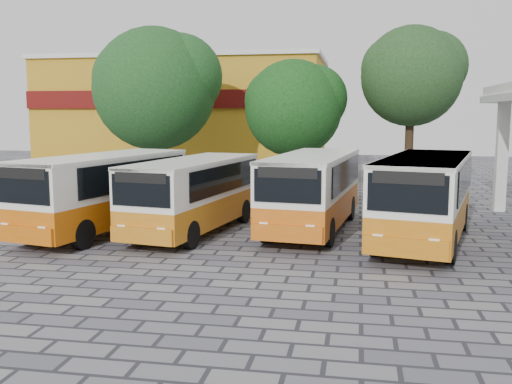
% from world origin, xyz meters
% --- Properties ---
extents(ground, '(90.00, 90.00, 0.00)m').
position_xyz_m(ground, '(0.00, 0.00, 0.00)').
color(ground, '#51505C').
rests_on(ground, ground).
extents(shophouse_block, '(20.40, 10.40, 8.30)m').
position_xyz_m(shophouse_block, '(-11.00, 25.99, 4.16)').
color(shophouse_block, '#B27F15').
rests_on(shophouse_block, ground).
extents(bus_far_left, '(3.93, 8.08, 2.77)m').
position_xyz_m(bus_far_left, '(-7.18, 3.24, 1.61)').
color(bus_far_left, '#BF5505').
rests_on(bus_far_left, ground).
extents(bus_centre_left, '(3.35, 7.57, 2.62)m').
position_xyz_m(bus_centre_left, '(-3.98, 3.71, 1.52)').
color(bus_centre_left, '#BE6C10').
rests_on(bus_centre_left, ground).
extents(bus_centre_right, '(3.25, 7.94, 2.77)m').
position_xyz_m(bus_centre_right, '(0.14, 4.87, 1.61)').
color(bus_centre_right, '#C4580B').
rests_on(bus_centre_right, ground).
extents(bus_far_right, '(4.12, 8.29, 2.84)m').
position_xyz_m(bus_far_right, '(3.93, 3.54, 1.64)').
color(bus_far_right, '#B8660C').
rests_on(bus_far_right, ground).
extents(tree_left, '(7.21, 6.87, 9.05)m').
position_xyz_m(tree_left, '(-9.53, 15.30, 5.84)').
color(tree_left, '#342518').
rests_on(tree_left, ground).
extents(tree_middle, '(5.29, 5.03, 7.04)m').
position_xyz_m(tree_middle, '(-1.59, 14.16, 4.68)').
color(tree_middle, '#37271A').
rests_on(tree_middle, ground).
extents(tree_right, '(5.48, 5.22, 8.79)m').
position_xyz_m(tree_right, '(4.43, 15.60, 6.34)').
color(tree_right, '#382819').
rests_on(tree_right, ground).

